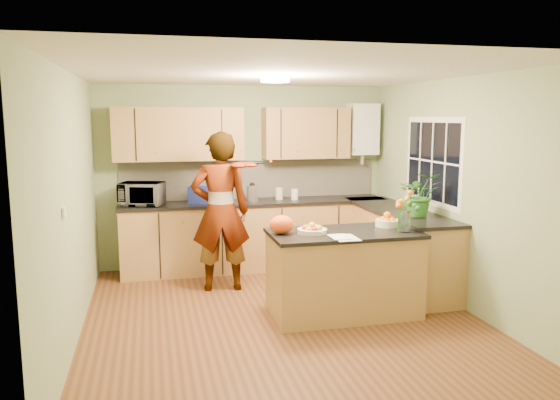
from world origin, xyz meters
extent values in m
plane|color=#532E17|center=(0.00, 0.00, 0.00)|extent=(4.50, 4.50, 0.00)
cube|color=silver|center=(0.00, 0.00, 2.50)|extent=(4.00, 4.50, 0.02)
cube|color=#88A273|center=(0.00, 2.25, 1.25)|extent=(4.00, 0.02, 2.50)
cube|color=#88A273|center=(0.00, -2.25, 1.25)|extent=(4.00, 0.02, 2.50)
cube|color=#88A273|center=(-2.00, 0.00, 1.25)|extent=(0.02, 4.50, 2.50)
cube|color=#88A273|center=(2.00, 0.00, 1.25)|extent=(0.02, 4.50, 2.50)
cube|color=#A88143|center=(0.10, 1.95, 0.45)|extent=(3.60, 0.60, 0.90)
cube|color=black|center=(0.10, 1.94, 0.92)|extent=(3.64, 0.62, 0.04)
cube|color=#A88143|center=(1.70, 0.85, 0.45)|extent=(0.60, 2.20, 0.90)
cube|color=black|center=(1.69, 0.85, 0.92)|extent=(0.62, 2.24, 0.04)
cube|color=beige|center=(0.10, 2.23, 1.20)|extent=(3.60, 0.02, 0.52)
cube|color=#A88143|center=(-0.90, 2.08, 1.85)|extent=(1.70, 0.34, 0.70)
cube|color=#A88143|center=(0.85, 2.08, 1.85)|extent=(1.20, 0.34, 0.70)
cube|color=white|center=(1.70, 2.09, 1.90)|extent=(0.40, 0.30, 0.72)
cylinder|color=silver|center=(1.70, 2.09, 1.50)|extent=(0.06, 0.06, 0.20)
cube|color=white|center=(1.99, 0.60, 1.55)|extent=(0.01, 1.30, 1.05)
cube|color=black|center=(1.99, 0.60, 1.55)|extent=(0.01, 1.18, 0.92)
cube|color=white|center=(-1.99, -0.60, 1.30)|extent=(0.02, 0.09, 0.09)
cylinder|color=#FFEABF|center=(0.00, 0.30, 2.46)|extent=(0.30, 0.30, 0.06)
cylinder|color=white|center=(0.00, 0.30, 2.49)|extent=(0.10, 0.10, 0.02)
cube|color=#A88143|center=(0.66, -0.04, 0.43)|extent=(1.52, 0.76, 0.86)
cube|color=black|center=(0.66, -0.04, 0.88)|extent=(1.56, 0.80, 0.04)
cylinder|color=beige|center=(0.31, -0.04, 0.92)|extent=(0.30, 0.30, 0.05)
cylinder|color=beige|center=(1.21, 0.11, 0.93)|extent=(0.26, 0.26, 0.07)
cylinder|color=silver|center=(1.26, -0.22, 1.00)|extent=(0.11, 0.11, 0.21)
ellipsoid|color=#F84E14|center=(0.00, 0.01, 0.99)|extent=(0.26, 0.22, 0.19)
cube|color=white|center=(0.56, -0.33, 0.90)|extent=(0.23, 0.31, 0.01)
imported|color=tan|center=(-0.49, 1.11, 0.95)|extent=(0.73, 0.51, 1.91)
imported|color=white|center=(-1.40, 1.92, 1.09)|extent=(0.62, 0.51, 0.30)
cube|color=navy|center=(-0.66, 1.93, 1.05)|extent=(0.33, 0.28, 0.22)
cylinder|color=silver|center=(0.05, 1.91, 1.05)|extent=(0.16, 0.16, 0.22)
sphere|color=black|center=(0.05, 1.91, 1.20)|extent=(0.08, 0.08, 0.08)
cylinder|color=beige|center=(0.45, 2.00, 1.02)|extent=(0.14, 0.14, 0.16)
cylinder|color=white|center=(0.65, 1.92, 1.02)|extent=(0.11, 0.11, 0.15)
imported|color=#2D7125|center=(1.70, 0.34, 1.20)|extent=(0.57, 0.53, 0.52)
camera|label=1|loc=(-1.29, -5.28, 2.08)|focal=35.00mm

